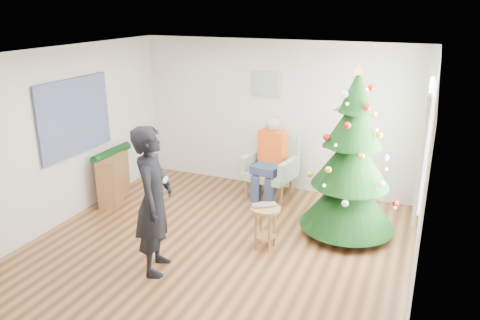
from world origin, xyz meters
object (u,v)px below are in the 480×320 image
at_px(console, 114,176).
at_px(standing_man, 154,201).
at_px(stool, 265,227).
at_px(armchair, 271,174).
at_px(christmas_tree, 351,161).

bearing_deg(console, standing_man, -64.42).
bearing_deg(stool, armchair, 106.55).
distance_m(christmas_tree, standing_man, 2.75).
relative_size(armchair, console, 1.04).
xyz_separation_m(christmas_tree, console, (-3.87, -0.24, -0.70)).
distance_m(stool, console, 3.00).
xyz_separation_m(armchair, standing_man, (-0.54, -2.80, 0.54)).
bearing_deg(standing_man, christmas_tree, -65.17).
relative_size(standing_man, console, 1.86).
xyz_separation_m(stool, armchair, (-0.53, 1.78, 0.08)).
height_order(stool, armchair, armchair).
distance_m(armchair, standing_man, 2.90).
height_order(christmas_tree, standing_man, christmas_tree).
bearing_deg(stool, christmas_tree, 42.29).
height_order(stool, standing_man, standing_man).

